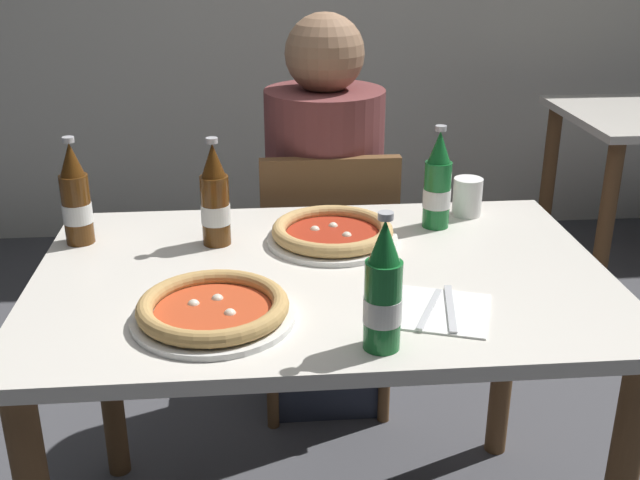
{
  "coord_description": "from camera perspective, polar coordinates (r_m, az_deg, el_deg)",
  "views": [
    {
      "loc": [
        -0.13,
        -1.46,
        1.42
      ],
      "look_at": [
        0.0,
        0.05,
        0.8
      ],
      "focal_mm": 43.15,
      "sensor_mm": 36.0,
      "label": 1
    }
  ],
  "objects": [
    {
      "name": "pizza_margherita_near",
      "position": [
        1.75,
        0.92,
        0.52
      ],
      "size": [
        0.3,
        0.3,
        0.04
      ],
      "color": "white",
      "rests_on": "dining_table_main"
    },
    {
      "name": "beer_bottle_left",
      "position": [
        1.81,
        -17.66,
        2.9
      ],
      "size": [
        0.07,
        0.07,
        0.25
      ],
      "color": "#512D0F",
      "rests_on": "dining_table_main"
    },
    {
      "name": "paper_cup",
      "position": [
        1.94,
        10.87,
        3.16
      ],
      "size": [
        0.07,
        0.07,
        0.09
      ],
      "primitive_type": "cylinder",
      "color": "white",
      "rests_on": "dining_table_main"
    },
    {
      "name": "beer_bottle_extra",
      "position": [
        1.29,
        4.7,
        -3.92
      ],
      "size": [
        0.07,
        0.07,
        0.25
      ],
      "color": "#196B2D",
      "rests_on": "dining_table_main"
    },
    {
      "name": "dining_table_main",
      "position": [
        1.66,
        0.15,
        -5.9
      ],
      "size": [
        1.2,
        0.8,
        0.75
      ],
      "color": "silver",
      "rests_on": "ground_plane"
    },
    {
      "name": "diner_seated",
      "position": [
        2.29,
        0.32,
        0.82
      ],
      "size": [
        0.34,
        0.34,
        1.21
      ],
      "color": "#2D3342",
      "rests_on": "ground_plane"
    },
    {
      "name": "chair_behind_table",
      "position": [
        2.28,
        0.44,
        -2.03
      ],
      "size": [
        0.4,
        0.4,
        0.85
      ],
      "rotation": [
        0.0,
        0.0,
        3.14
      ],
      "color": "brown",
      "rests_on": "ground_plane"
    },
    {
      "name": "beer_bottle_right",
      "position": [
        1.73,
        -7.79,
        2.94
      ],
      "size": [
        0.07,
        0.07,
        0.25
      ],
      "color": "#512D0F",
      "rests_on": "dining_table_main"
    },
    {
      "name": "napkin_with_cutlery",
      "position": [
        1.46,
        8.9,
        -5.18
      ],
      "size": [
        0.23,
        0.23,
        0.01
      ],
      "color": "white",
      "rests_on": "dining_table_main"
    },
    {
      "name": "beer_bottle_center",
      "position": [
        1.84,
        8.71,
        4.05
      ],
      "size": [
        0.07,
        0.07,
        0.25
      ],
      "color": "#196B2D",
      "rests_on": "dining_table_main"
    },
    {
      "name": "pizza_marinara_far",
      "position": [
        1.42,
        -7.93,
        -5.13
      ],
      "size": [
        0.3,
        0.3,
        0.04
      ],
      "color": "white",
      "rests_on": "dining_table_main"
    }
  ]
}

